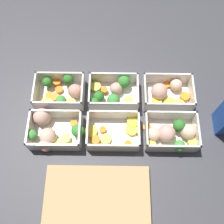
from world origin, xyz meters
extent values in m
plane|color=#38383D|center=(0.00, 0.00, 0.00)|extent=(4.00, 4.00, 0.00)
cube|color=silver|center=(-0.17, -0.06, 0.00)|extent=(0.15, 0.11, 0.00)
cube|color=silver|center=(-0.17, -0.11, 0.03)|extent=(0.15, 0.01, 0.06)
cube|color=silver|center=(-0.17, -0.01, 0.03)|extent=(0.15, 0.01, 0.06)
cube|color=silver|center=(-0.24, -0.06, 0.03)|extent=(0.01, 0.11, 0.06)
cube|color=silver|center=(-0.09, -0.06, 0.03)|extent=(0.01, 0.11, 0.06)
cylinder|color=orange|center=(-0.17, -0.10, 0.01)|extent=(0.03, 0.03, 0.01)
cylinder|color=yellow|center=(-0.13, -0.04, 0.01)|extent=(0.04, 0.04, 0.01)
cylinder|color=#DBC647|center=(-0.20, -0.03, 0.01)|extent=(0.05, 0.05, 0.02)
sphere|color=#D19E8C|center=(-0.14, -0.07, 0.03)|extent=(0.05, 0.05, 0.05)
sphere|color=beige|center=(-0.19, -0.09, 0.02)|extent=(0.05, 0.05, 0.04)
cylinder|color=orange|center=(-0.22, -0.06, 0.01)|extent=(0.03, 0.03, 0.01)
cylinder|color=yellow|center=(-0.17, -0.03, 0.01)|extent=(0.05, 0.05, 0.01)
cube|color=silver|center=(0.00, -0.06, 0.00)|extent=(0.15, 0.11, 0.00)
cube|color=silver|center=(0.00, -0.11, 0.03)|extent=(0.15, 0.01, 0.06)
cube|color=silver|center=(0.00, -0.01, 0.03)|extent=(0.15, 0.01, 0.06)
cube|color=silver|center=(-0.07, -0.06, 0.03)|extent=(0.01, 0.11, 0.06)
cube|color=silver|center=(0.07, -0.06, 0.03)|extent=(0.01, 0.11, 0.06)
cylinder|color=orange|center=(0.03, -0.08, 0.01)|extent=(0.02, 0.02, 0.02)
cylinder|color=#407A37|center=(0.04, -0.05, 0.01)|extent=(0.01, 0.01, 0.01)
sphere|color=#2D7228|center=(0.04, -0.05, 0.03)|extent=(0.03, 0.03, 0.03)
cylinder|color=#DBC647|center=(-0.05, -0.04, 0.01)|extent=(0.03, 0.03, 0.01)
sphere|color=#D19E8C|center=(-0.01, -0.08, 0.02)|extent=(0.05, 0.05, 0.04)
cylinder|color=#407A37|center=(0.06, -0.03, 0.01)|extent=(0.01, 0.01, 0.01)
sphere|color=#2D7228|center=(0.06, -0.03, 0.03)|extent=(0.03, 0.03, 0.03)
cylinder|color=#DBC647|center=(0.06, -0.09, 0.01)|extent=(0.04, 0.04, 0.01)
cylinder|color=#49883F|center=(-0.03, -0.10, 0.01)|extent=(0.01, 0.01, 0.02)
sphere|color=#388433|center=(-0.03, -0.10, 0.03)|extent=(0.04, 0.04, 0.04)
cylinder|color=#519448|center=(0.00, -0.03, 0.01)|extent=(0.01, 0.01, 0.02)
sphere|color=#42933D|center=(0.00, -0.03, 0.04)|extent=(0.04, 0.04, 0.04)
cube|color=silver|center=(0.17, -0.06, 0.00)|extent=(0.15, 0.11, 0.00)
cube|color=silver|center=(0.17, -0.11, 0.03)|extent=(0.15, 0.01, 0.06)
cube|color=silver|center=(0.17, -0.01, 0.03)|extent=(0.15, 0.01, 0.06)
cube|color=silver|center=(0.09, -0.06, 0.03)|extent=(0.01, 0.11, 0.06)
cube|color=silver|center=(0.24, -0.06, 0.03)|extent=(0.01, 0.11, 0.06)
cylinder|color=#DBC647|center=(0.20, -0.03, 0.01)|extent=(0.05, 0.05, 0.01)
cylinder|color=orange|center=(0.18, -0.05, 0.01)|extent=(0.04, 0.04, 0.01)
cylinder|color=#407A37|center=(0.14, -0.10, 0.01)|extent=(0.01, 0.01, 0.02)
sphere|color=#2D7228|center=(0.14, -0.10, 0.03)|extent=(0.03, 0.03, 0.03)
cylinder|color=#519448|center=(0.16, -0.03, 0.01)|extent=(0.01, 0.01, 0.01)
sphere|color=#42933D|center=(0.16, -0.03, 0.03)|extent=(0.03, 0.03, 0.03)
sphere|color=tan|center=(0.12, -0.07, 0.03)|extent=(0.05, 0.05, 0.04)
cylinder|color=orange|center=(0.17, -0.08, 0.01)|extent=(0.03, 0.03, 0.01)
cylinder|color=#407A37|center=(0.21, -0.09, 0.01)|extent=(0.01, 0.01, 0.02)
sphere|color=#2D7228|center=(0.21, -0.09, 0.03)|extent=(0.03, 0.03, 0.03)
cylinder|color=orange|center=(0.18, -0.10, 0.01)|extent=(0.04, 0.04, 0.02)
cylinder|color=#DBC647|center=(0.13, -0.03, 0.01)|extent=(0.05, 0.05, 0.02)
cylinder|color=orange|center=(0.20, -0.06, 0.01)|extent=(0.03, 0.03, 0.01)
cube|color=silver|center=(-0.17, 0.06, 0.00)|extent=(0.15, 0.11, 0.00)
cube|color=silver|center=(-0.17, 0.01, 0.03)|extent=(0.15, 0.01, 0.06)
cube|color=silver|center=(-0.17, 0.11, 0.03)|extent=(0.15, 0.01, 0.06)
cube|color=silver|center=(-0.24, 0.06, 0.03)|extent=(0.01, 0.11, 0.06)
cube|color=silver|center=(-0.09, 0.06, 0.03)|extent=(0.01, 0.11, 0.06)
sphere|color=beige|center=(-0.12, 0.07, 0.02)|extent=(0.04, 0.04, 0.04)
sphere|color=beige|center=(-0.22, 0.06, 0.03)|extent=(0.06, 0.06, 0.04)
sphere|color=#D19E8C|center=(-0.15, 0.07, 0.03)|extent=(0.07, 0.07, 0.05)
cylinder|color=#519448|center=(-0.18, 0.11, 0.01)|extent=(0.01, 0.01, 0.02)
sphere|color=#42933D|center=(-0.18, 0.11, 0.03)|extent=(0.03, 0.03, 0.03)
cylinder|color=#DBC647|center=(-0.23, 0.09, 0.01)|extent=(0.04, 0.04, 0.01)
cylinder|color=#407A37|center=(-0.19, 0.04, 0.01)|extent=(0.01, 0.01, 0.02)
sphere|color=#2D7228|center=(-0.19, 0.04, 0.03)|extent=(0.04, 0.04, 0.04)
cylinder|color=orange|center=(-0.10, 0.04, 0.01)|extent=(0.03, 0.03, 0.01)
cylinder|color=#DBC647|center=(-0.11, 0.10, 0.01)|extent=(0.03, 0.03, 0.02)
cube|color=silver|center=(0.00, 0.06, 0.00)|extent=(0.15, 0.11, 0.00)
cube|color=silver|center=(0.00, 0.01, 0.03)|extent=(0.15, 0.01, 0.06)
cube|color=silver|center=(0.00, 0.11, 0.03)|extent=(0.15, 0.01, 0.06)
cube|color=silver|center=(-0.07, 0.06, 0.03)|extent=(0.01, 0.11, 0.06)
cube|color=silver|center=(0.07, 0.06, 0.03)|extent=(0.01, 0.11, 0.06)
cylinder|color=#DBC647|center=(0.02, 0.08, 0.01)|extent=(0.04, 0.04, 0.01)
cylinder|color=yellow|center=(-0.05, 0.05, 0.01)|extent=(0.04, 0.04, 0.01)
cylinder|color=yellow|center=(0.06, 0.06, 0.01)|extent=(0.05, 0.05, 0.01)
cylinder|color=orange|center=(-0.04, 0.10, 0.01)|extent=(0.03, 0.03, 0.02)
cylinder|color=yellow|center=(-0.06, 0.03, 0.01)|extent=(0.04, 0.04, 0.02)
cylinder|color=orange|center=(0.05, 0.09, 0.01)|extent=(0.04, 0.04, 0.01)
cylinder|color=orange|center=(0.03, 0.05, 0.01)|extent=(0.02, 0.02, 0.01)
cube|color=silver|center=(0.17, 0.06, 0.00)|extent=(0.15, 0.11, 0.00)
cube|color=silver|center=(0.17, 0.01, 0.03)|extent=(0.15, 0.01, 0.06)
cube|color=silver|center=(0.17, 0.11, 0.03)|extent=(0.15, 0.01, 0.06)
cube|color=silver|center=(0.09, 0.06, 0.03)|extent=(0.01, 0.11, 0.06)
cube|color=silver|center=(0.24, 0.06, 0.03)|extent=(0.01, 0.11, 0.06)
sphere|color=tan|center=(0.19, 0.11, 0.02)|extent=(0.04, 0.04, 0.04)
cylinder|color=#DBC647|center=(0.14, 0.08, 0.01)|extent=(0.03, 0.03, 0.02)
sphere|color=beige|center=(0.19, 0.08, 0.03)|extent=(0.06, 0.06, 0.05)
sphere|color=#D19E8C|center=(0.21, 0.02, 0.03)|extent=(0.07, 0.07, 0.05)
cylinder|color=orange|center=(0.12, 0.03, 0.01)|extent=(0.03, 0.03, 0.01)
cylinder|color=#DBC647|center=(0.15, 0.10, 0.01)|extent=(0.03, 0.03, 0.02)
cylinder|color=#519448|center=(0.23, 0.08, 0.01)|extent=(0.01, 0.01, 0.02)
sphere|color=#42933D|center=(0.23, 0.08, 0.03)|extent=(0.03, 0.03, 0.03)
cylinder|color=#49883F|center=(0.10, 0.06, 0.01)|extent=(0.01, 0.01, 0.01)
sphere|color=#388433|center=(0.10, 0.06, 0.03)|extent=(0.04, 0.04, 0.04)
cube|color=tan|center=(0.04, 0.25, 0.01)|extent=(0.28, 0.18, 0.02)
camera|label=1|loc=(0.00, 0.31, 0.74)|focal=42.00mm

